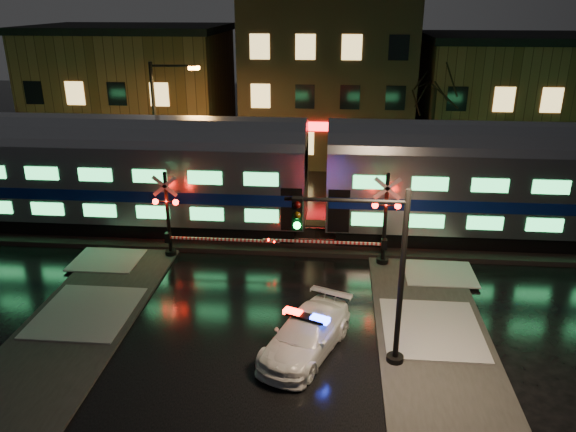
{
  "coord_description": "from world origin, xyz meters",
  "views": [
    {
      "loc": [
        2.87,
        -20.9,
        11.3
      ],
      "look_at": [
        0.76,
        2.5,
        2.2
      ],
      "focal_mm": 35.0,
      "sensor_mm": 36.0,
      "label": 1
    }
  ],
  "objects_px": {
    "streetlight": "(161,127)",
    "crossing_signal_left": "(176,224)",
    "crossing_signal_right": "(377,229)",
    "police_car": "(306,335)",
    "traffic_light": "(371,276)"
  },
  "relations": [
    {
      "from": "crossing_signal_right",
      "to": "streetlight",
      "type": "xyz_separation_m",
      "value": [
        -11.63,
        6.69,
        2.93
      ]
    },
    {
      "from": "streetlight",
      "to": "police_car",
      "type": "bearing_deg",
      "value": -56.85
    },
    {
      "from": "crossing_signal_right",
      "to": "crossing_signal_left",
      "type": "bearing_deg",
      "value": -179.97
    },
    {
      "from": "police_car",
      "to": "traffic_light",
      "type": "distance_m",
      "value": 3.3
    },
    {
      "from": "streetlight",
      "to": "crossing_signal_left",
      "type": "bearing_deg",
      "value": -69.45
    },
    {
      "from": "police_car",
      "to": "crossing_signal_right",
      "type": "bearing_deg",
      "value": 90.64
    },
    {
      "from": "streetlight",
      "to": "traffic_light",
      "type": "bearing_deg",
      "value": -52.19
    },
    {
      "from": "police_car",
      "to": "crossing_signal_right",
      "type": "height_order",
      "value": "crossing_signal_right"
    },
    {
      "from": "traffic_light",
      "to": "crossing_signal_left",
      "type": "bearing_deg",
      "value": 147.53
    },
    {
      "from": "police_car",
      "to": "crossing_signal_right",
      "type": "distance_m",
      "value": 7.55
    },
    {
      "from": "traffic_light",
      "to": "streetlight",
      "type": "bearing_deg",
      "value": 136.63
    },
    {
      "from": "police_car",
      "to": "streetlight",
      "type": "relative_size",
      "value": 0.61
    },
    {
      "from": "police_car",
      "to": "streetlight",
      "type": "bearing_deg",
      "value": 145.09
    },
    {
      "from": "police_car",
      "to": "streetlight",
      "type": "distance_m",
      "value": 16.8
    },
    {
      "from": "crossing_signal_left",
      "to": "traffic_light",
      "type": "distance_m",
      "value": 11.32
    }
  ]
}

